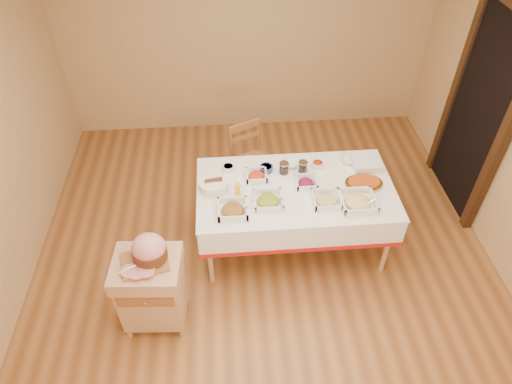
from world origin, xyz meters
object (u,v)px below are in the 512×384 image
at_px(bread_basket, 214,185).
at_px(plate_stack, 366,163).
at_px(dining_table, 295,200).
at_px(mustard_bottle, 238,189).
at_px(brass_platter, 364,183).
at_px(preserve_jar_left, 284,168).
at_px(preserve_jar_right, 303,167).
at_px(butcher_cart, 152,288).
at_px(ham_on_board, 148,251).
at_px(dining_chair, 250,160).

xyz_separation_m(bread_basket, plate_stack, (1.47, 0.22, -0.01)).
xyz_separation_m(dining_table, plate_stack, (0.72, 0.26, 0.20)).
distance_m(mustard_bottle, brass_platter, 1.17).
height_order(preserve_jar_left, preserve_jar_right, preserve_jar_left).
relative_size(butcher_cart, plate_stack, 2.93).
bearing_deg(ham_on_board, bread_basket, 57.20).
height_order(dining_table, preserve_jar_right, preserve_jar_right).
xyz_separation_m(dining_table, mustard_bottle, (-0.54, -0.06, 0.23)).
bearing_deg(ham_on_board, preserve_jar_right, 35.73).
bearing_deg(brass_platter, plate_stack, 71.74).
distance_m(butcher_cart, ham_on_board, 0.44).
bearing_deg(mustard_bottle, bread_basket, 155.86).
height_order(preserve_jar_left, plate_stack, preserve_jar_left).
height_order(ham_on_board, preserve_jar_right, ham_on_board).
bearing_deg(dining_table, dining_chair, 113.64).
distance_m(mustard_bottle, plate_stack, 1.30).
xyz_separation_m(preserve_jar_left, plate_stack, (0.80, 0.04, -0.01)).
height_order(dining_chair, plate_stack, dining_chair).
height_order(preserve_jar_left, brass_platter, preserve_jar_left).
xyz_separation_m(preserve_jar_right, mustard_bottle, (-0.64, -0.28, 0.02)).
relative_size(preserve_jar_left, mustard_bottle, 0.73).
bearing_deg(preserve_jar_left, dining_table, -69.44).
bearing_deg(dining_chair, bread_basket, -116.19).
distance_m(preserve_jar_right, bread_basket, 0.87).
relative_size(dining_chair, plate_stack, 3.31).
xyz_separation_m(mustard_bottle, plate_stack, (1.26, 0.31, -0.03)).
bearing_deg(dining_chair, mustard_bottle, -101.18).
distance_m(ham_on_board, brass_platter, 2.03).
bearing_deg(dining_table, plate_stack, 19.64).
relative_size(ham_on_board, preserve_jar_left, 3.24).
bearing_deg(preserve_jar_left, preserve_jar_right, 2.14).
relative_size(dining_table, mustard_bottle, 11.32).
relative_size(dining_table, brass_platter, 5.19).
height_order(butcher_cart, bread_basket, bread_basket).
relative_size(ham_on_board, bread_basket, 1.43).
bearing_deg(brass_platter, preserve_jar_left, 161.90).
xyz_separation_m(butcher_cart, bread_basket, (0.55, 0.82, 0.38)).
height_order(dining_table, ham_on_board, ham_on_board).
distance_m(dining_chair, brass_platter, 1.35).
xyz_separation_m(butcher_cart, preserve_jar_left, (1.21, 1.00, 0.38)).
bearing_deg(plate_stack, bread_basket, -171.61).
distance_m(preserve_jar_left, brass_platter, 0.75).
bearing_deg(bread_basket, dining_chair, 63.81).
distance_m(butcher_cart, mustard_bottle, 1.12).
xyz_separation_m(dining_chair, preserve_jar_left, (0.28, -0.61, 0.37)).
bearing_deg(butcher_cart, preserve_jar_right, 35.80).
distance_m(dining_table, butcher_cart, 1.52).
xyz_separation_m(dining_table, brass_platter, (0.63, -0.01, 0.18)).
height_order(dining_table, dining_chair, dining_chair).
height_order(preserve_jar_right, bread_basket, bread_basket).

